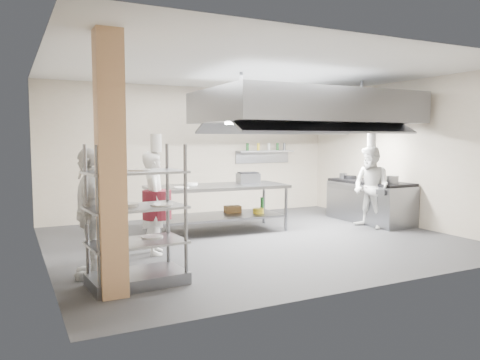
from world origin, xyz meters
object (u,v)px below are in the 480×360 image
pass_rack (136,215)px  chef_line (371,187)px  island (217,208)px  chef_plating (90,213)px  griddle (248,178)px  stockpot (375,177)px  chef_head (155,203)px  cooking_range (370,203)px

pass_rack → chef_line: pass_rack is taller
island → chef_line: 3.13m
island → chef_plating: bearing=-140.8°
griddle → stockpot: 2.75m
chef_plating → stockpot: (6.02, 1.31, 0.15)m
chef_head → chef_plating: 1.37m
island → pass_rack: pass_rack is taller
chef_line → griddle: bearing=-123.1°
chef_head → chef_plating: (-1.10, -0.81, 0.04)m
stockpot → chef_line: bearing=-138.8°
cooking_range → chef_line: (-0.48, -0.56, 0.41)m
pass_rack → chef_line: 5.38m
chef_head → stockpot: size_ratio=6.14×
island → chef_plating: chef_plating is taller
island → griddle: 0.89m
chef_head → chef_line: bearing=-74.8°
pass_rack → cooking_range: (5.63, 2.12, -0.45)m
cooking_range → chef_head: chef_head is taller
pass_rack → chef_head: size_ratio=1.08×
island → stockpot: size_ratio=10.24×
griddle → chef_line: bearing=-18.3°
stockpot → griddle: bearing=164.9°
chef_plating → island: bearing=139.7°
island → chef_line: (2.92, -1.06, 0.37)m
island → pass_rack: (-2.23, -2.62, 0.41)m
chef_line → chef_plating: 5.68m
pass_rack → cooking_range: bearing=16.0°
chef_line → griddle: 2.49m
island → cooking_range: island is taller
island → chef_plating: size_ratio=1.59×
island → stockpot: 3.46m
pass_rack → griddle: pass_rack is taller
island → chef_line: size_ratio=1.62×
cooking_range → stockpot: size_ratio=7.64×
pass_rack → chef_plating: pass_rack is taller
chef_head → griddle: chef_head is taller
island → pass_rack: bearing=-127.9°
chef_line → chef_head: bearing=-95.6°
cooking_range → chef_head: (-4.98, -0.68, 0.38)m
chef_head → stockpot: bearing=-70.6°
pass_rack → stockpot: 5.90m
island → stockpot: stockpot is taller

